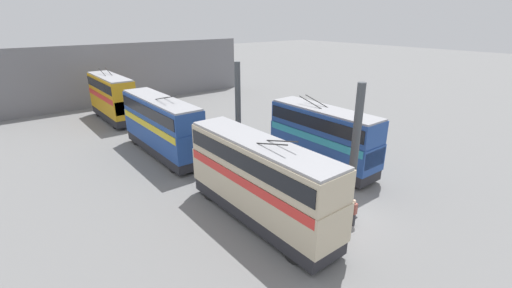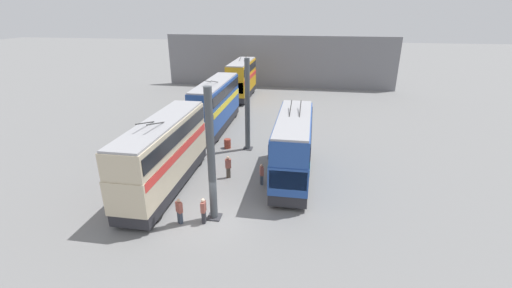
{
  "view_description": "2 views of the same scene",
  "coord_description": "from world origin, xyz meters",
  "px_view_note": "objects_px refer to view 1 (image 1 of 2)",
  "views": [
    {
      "loc": [
        -10.2,
        15.24,
        11.24
      ],
      "look_at": [
        9.45,
        -0.38,
        1.89
      ],
      "focal_mm": 24.0,
      "sensor_mm": 36.0,
      "label": 1
    },
    {
      "loc": [
        -16.88,
        -5.39,
        11.89
      ],
      "look_at": [
        8.3,
        -1.24,
        1.71
      ],
      "focal_mm": 24.0,
      "sensor_mm": 36.0,
      "label": 2
    }
  ],
  "objects_px": {
    "bus_right_near": "(259,177)",
    "bus_right_far": "(112,95)",
    "person_by_left_row": "(315,169)",
    "oil_drum": "(221,161)",
    "bus_left_far": "(323,134)",
    "bus_right_mid": "(161,123)",
    "person_aisle_midway": "(283,175)",
    "person_aisle_foreground": "(353,212)",
    "person_by_right_row": "(341,222)"
  },
  "relations": [
    {
      "from": "person_by_left_row",
      "to": "person_by_right_row",
      "type": "relative_size",
      "value": 0.98
    },
    {
      "from": "bus_right_near",
      "to": "person_aisle_foreground",
      "type": "xyz_separation_m",
      "value": [
        -3.69,
        -3.87,
        -1.98
      ]
    },
    {
      "from": "bus_right_far",
      "to": "bus_right_mid",
      "type": "bearing_deg",
      "value": 180.0
    },
    {
      "from": "bus_right_near",
      "to": "person_by_right_row",
      "type": "distance_m",
      "value": 5.07
    },
    {
      "from": "person_by_left_row",
      "to": "person_aisle_midway",
      "type": "relative_size",
      "value": 0.93
    },
    {
      "from": "bus_left_far",
      "to": "person_by_right_row",
      "type": "height_order",
      "value": "bus_left_far"
    },
    {
      "from": "bus_right_far",
      "to": "person_aisle_foreground",
      "type": "distance_m",
      "value": 30.45
    },
    {
      "from": "bus_right_far",
      "to": "person_by_left_row",
      "type": "distance_m",
      "value": 25.78
    },
    {
      "from": "bus_right_near",
      "to": "person_aisle_foreground",
      "type": "bearing_deg",
      "value": -133.64
    },
    {
      "from": "bus_right_far",
      "to": "person_aisle_foreground",
      "type": "relative_size",
      "value": 5.68
    },
    {
      "from": "person_aisle_midway",
      "to": "person_aisle_foreground",
      "type": "height_order",
      "value": "person_aisle_midway"
    },
    {
      "from": "bus_right_far",
      "to": "bus_left_far",
      "type": "bearing_deg",
      "value": -159.93
    },
    {
      "from": "person_by_left_row",
      "to": "oil_drum",
      "type": "xyz_separation_m",
      "value": [
        6.33,
        4.08,
        -0.43
      ]
    },
    {
      "from": "person_aisle_foreground",
      "to": "person_by_left_row",
      "type": "bearing_deg",
      "value": -118.32
    },
    {
      "from": "bus_right_near",
      "to": "bus_right_mid",
      "type": "xyz_separation_m",
      "value": [
        13.17,
        0.0,
        -0.01
      ]
    },
    {
      "from": "person_aisle_midway",
      "to": "person_by_left_row",
      "type": "bearing_deg",
      "value": 56.66
    },
    {
      "from": "bus_left_far",
      "to": "person_aisle_midway",
      "type": "height_order",
      "value": "bus_left_far"
    },
    {
      "from": "bus_right_near",
      "to": "bus_right_far",
      "type": "relative_size",
      "value": 1.17
    },
    {
      "from": "bus_right_near",
      "to": "person_aisle_foreground",
      "type": "relative_size",
      "value": 6.65
    },
    {
      "from": "bus_right_near",
      "to": "bus_left_far",
      "type": "bearing_deg",
      "value": -71.68
    },
    {
      "from": "person_aisle_foreground",
      "to": "bus_right_near",
      "type": "bearing_deg",
      "value": -45.19
    },
    {
      "from": "person_aisle_foreground",
      "to": "oil_drum",
      "type": "relative_size",
      "value": 1.93
    },
    {
      "from": "bus_right_near",
      "to": "person_by_left_row",
      "type": "bearing_deg",
      "value": -76.31
    },
    {
      "from": "person_by_right_row",
      "to": "bus_right_far",
      "type": "bearing_deg",
      "value": 40.75
    },
    {
      "from": "bus_right_mid",
      "to": "bus_left_far",
      "type": "bearing_deg",
      "value": -140.13
    },
    {
      "from": "person_aisle_midway",
      "to": "person_by_right_row",
      "type": "bearing_deg",
      "value": -32.77
    },
    {
      "from": "bus_right_far",
      "to": "person_by_right_row",
      "type": "relative_size",
      "value": 5.65
    },
    {
      "from": "bus_left_far",
      "to": "person_by_left_row",
      "type": "bearing_deg",
      "value": 121.16
    },
    {
      "from": "bus_left_far",
      "to": "bus_right_mid",
      "type": "bearing_deg",
      "value": 39.87
    },
    {
      "from": "bus_right_mid",
      "to": "bus_right_near",
      "type": "bearing_deg",
      "value": 180.0
    },
    {
      "from": "person_by_left_row",
      "to": "person_aisle_midway",
      "type": "bearing_deg",
      "value": -30.8
    },
    {
      "from": "bus_right_near",
      "to": "person_by_right_row",
      "type": "relative_size",
      "value": 6.61
    },
    {
      "from": "person_by_left_row",
      "to": "person_aisle_foreground",
      "type": "bearing_deg",
      "value": 46.02
    },
    {
      "from": "person_aisle_midway",
      "to": "person_by_right_row",
      "type": "xyz_separation_m",
      "value": [
        -6.17,
        1.43,
        -0.06
      ]
    },
    {
      "from": "bus_left_far",
      "to": "person_aisle_foreground",
      "type": "relative_size",
      "value": 5.7
    },
    {
      "from": "bus_left_far",
      "to": "bus_right_mid",
      "type": "xyz_separation_m",
      "value": [
        10.32,
        8.62,
        0.08
      ]
    },
    {
      "from": "bus_left_far",
      "to": "person_by_left_row",
      "type": "xyz_separation_m",
      "value": [
        -1.26,
        2.09,
        -1.89
      ]
    },
    {
      "from": "bus_left_far",
      "to": "oil_drum",
      "type": "height_order",
      "value": "bus_left_far"
    },
    {
      "from": "person_aisle_foreground",
      "to": "bus_right_far",
      "type": "bearing_deg",
      "value": -84.24
    },
    {
      "from": "bus_right_near",
      "to": "bus_right_mid",
      "type": "height_order",
      "value": "bus_right_near"
    },
    {
      "from": "bus_left_far",
      "to": "bus_right_near",
      "type": "height_order",
      "value": "bus_right_near"
    },
    {
      "from": "person_aisle_foreground",
      "to": "oil_drum",
      "type": "xyz_separation_m",
      "value": [
        11.61,
        1.42,
        -0.44
      ]
    },
    {
      "from": "bus_left_far",
      "to": "person_aisle_foreground",
      "type": "distance_m",
      "value": 8.3
    },
    {
      "from": "bus_right_mid",
      "to": "person_aisle_midway",
      "type": "height_order",
      "value": "bus_right_mid"
    },
    {
      "from": "bus_left_far",
      "to": "bus_right_far",
      "type": "height_order",
      "value": "bus_right_far"
    },
    {
      "from": "person_by_left_row",
      "to": "oil_drum",
      "type": "distance_m",
      "value": 7.54
    },
    {
      "from": "person_by_left_row",
      "to": "bus_right_far",
      "type": "bearing_deg",
      "value": -92.49
    },
    {
      "from": "person_by_left_row",
      "to": "bus_right_near",
      "type": "bearing_deg",
      "value": -3.52
    },
    {
      "from": "bus_right_far",
      "to": "oil_drum",
      "type": "bearing_deg",
      "value": -172.48
    },
    {
      "from": "person_aisle_midway",
      "to": "bus_right_mid",
      "type": "bearing_deg",
      "value": 179.92
    }
  ]
}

